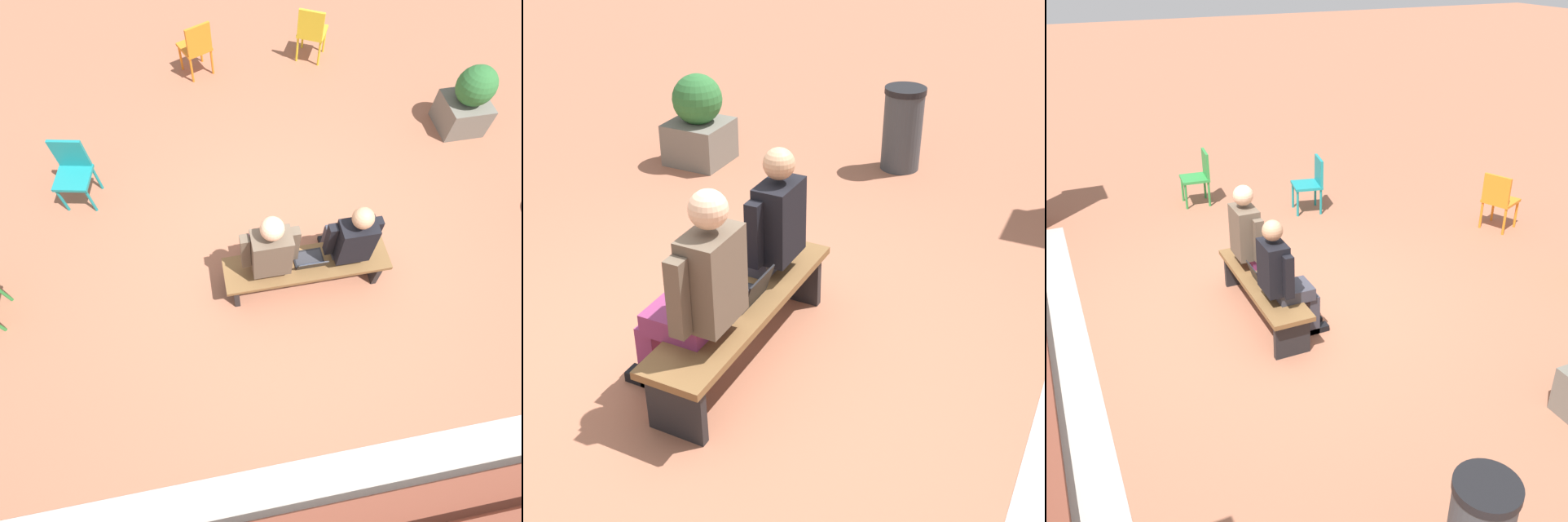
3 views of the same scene
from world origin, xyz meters
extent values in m
plane|color=#9E6047|center=(0.00, 0.00, 0.00)|extent=(60.00, 60.00, 0.00)
cube|color=#A8A399|center=(-0.08, 2.21, 0.00)|extent=(6.87, 0.40, 0.01)
cube|color=brown|center=(-0.08, 0.17, 0.42)|extent=(1.80, 0.44, 0.05)
cube|color=black|center=(-0.88, 0.17, 0.20)|extent=(0.06, 0.37, 0.40)
cube|color=black|center=(0.72, 0.17, 0.20)|extent=(0.06, 0.37, 0.40)
cube|color=#383842|center=(-0.52, 0.00, 0.51)|extent=(0.32, 0.38, 0.13)
cube|color=#383842|center=(-0.60, -0.19, 0.23)|extent=(0.10, 0.11, 0.45)
cube|color=black|center=(-0.60, -0.25, 0.03)|extent=(0.10, 0.23, 0.07)
cube|color=#383842|center=(-0.43, -0.19, 0.23)|extent=(0.10, 0.11, 0.45)
cube|color=black|center=(-0.43, -0.25, 0.03)|extent=(0.10, 0.23, 0.07)
cube|color=black|center=(-0.52, 0.21, 0.84)|extent=(0.36, 0.23, 0.53)
cube|color=maroon|center=(-0.52, 0.09, 0.80)|extent=(0.05, 0.01, 0.32)
cube|color=black|center=(-0.74, 0.14, 0.82)|extent=(0.09, 0.09, 0.45)
cube|color=black|center=(-0.29, 0.14, 0.82)|extent=(0.09, 0.09, 0.45)
sphere|color=tan|center=(-0.52, 0.21, 1.24)|extent=(0.21, 0.21, 0.21)
cube|color=#7F2D5B|center=(0.33, -0.01, 0.51)|extent=(0.35, 0.41, 0.14)
cube|color=#7F2D5B|center=(0.24, -0.22, 0.23)|extent=(0.11, 0.12, 0.45)
cube|color=black|center=(0.24, -0.28, 0.04)|extent=(0.11, 0.24, 0.07)
cube|color=#7F2D5B|center=(0.42, -0.22, 0.23)|extent=(0.11, 0.12, 0.45)
cube|color=black|center=(0.42, -0.28, 0.04)|extent=(0.11, 0.24, 0.07)
cube|color=brown|center=(0.33, 0.21, 0.87)|extent=(0.39, 0.24, 0.57)
cube|color=brown|center=(0.09, 0.14, 0.85)|extent=(0.09, 0.10, 0.48)
cube|color=brown|center=(0.58, 0.14, 0.85)|extent=(0.09, 0.10, 0.48)
sphere|color=#DBAD89|center=(0.33, 0.21, 1.29)|extent=(0.22, 0.22, 0.22)
cube|color=black|center=(-0.10, 0.13, 0.46)|extent=(0.32, 0.22, 0.02)
cube|color=#2D2D33|center=(-0.10, 0.12, 0.47)|extent=(0.29, 0.15, 0.00)
cube|color=black|center=(-0.10, 0.27, 0.57)|extent=(0.32, 0.07, 0.19)
cube|color=#33519E|center=(-0.10, 0.26, 0.57)|extent=(0.28, 0.06, 0.17)
cube|color=orange|center=(0.74, -3.78, 0.42)|extent=(0.55, 0.55, 0.04)
cube|color=orange|center=(0.67, -3.61, 0.64)|extent=(0.38, 0.19, 0.40)
cylinder|color=orange|center=(0.65, -4.02, 0.20)|extent=(0.04, 0.04, 0.40)
cylinder|color=orange|center=(0.98, -3.88, 0.20)|extent=(0.04, 0.04, 0.40)
cylinder|color=orange|center=(0.51, -3.69, 0.20)|extent=(0.04, 0.04, 0.40)
cylinder|color=orange|center=(0.84, -3.55, 0.20)|extent=(0.04, 0.04, 0.40)
cube|color=#2D893D|center=(3.46, -0.03, 0.42)|extent=(0.46, 0.46, 0.04)
cube|color=#2D893D|center=(3.44, -0.22, 0.64)|extent=(0.40, 0.08, 0.40)
cylinder|color=#2D893D|center=(3.66, 0.14, 0.20)|extent=(0.04, 0.04, 0.40)
cylinder|color=#2D893D|center=(3.30, 0.17, 0.20)|extent=(0.04, 0.04, 0.40)
cylinder|color=#2D893D|center=(3.62, -0.22, 0.20)|extent=(0.04, 0.04, 0.40)
cylinder|color=#2D893D|center=(3.27, -0.19, 0.20)|extent=(0.04, 0.04, 0.40)
cube|color=teal|center=(2.46, -1.51, 0.42)|extent=(0.50, 0.50, 0.04)
cube|color=teal|center=(2.42, -1.69, 0.64)|extent=(0.40, 0.12, 0.40)
cylinder|color=teal|center=(2.67, -1.37, 0.20)|extent=(0.04, 0.04, 0.40)
cylinder|color=teal|center=(2.32, -1.29, 0.20)|extent=(0.04, 0.04, 0.40)
cylinder|color=teal|center=(2.60, -1.72, 0.20)|extent=(0.04, 0.04, 0.40)
cylinder|color=teal|center=(2.25, -1.65, 0.20)|extent=(0.04, 0.04, 0.40)
cylinder|color=black|center=(-3.62, 0.07, 0.83)|extent=(0.42, 0.42, 0.06)
camera|label=1|loc=(0.78, 2.11, 4.31)|focal=28.00mm
camera|label=2|loc=(3.28, 2.11, 3.02)|focal=50.00mm
camera|label=3|loc=(-5.52, 2.11, 3.70)|focal=42.00mm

